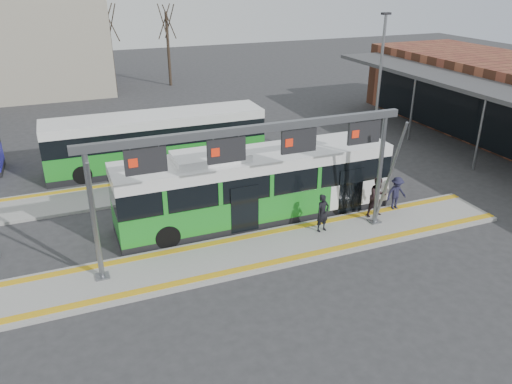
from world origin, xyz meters
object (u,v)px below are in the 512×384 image
passenger_a (323,213)px  passenger_b (378,197)px  gantry (256,152)px  hero_bus (255,186)px  passenger_c (396,193)px

passenger_a → passenger_b: (3.05, 0.36, 0.10)m
passenger_a → gantry: bearing=172.5°
passenger_a → passenger_b: 3.08m
hero_bus → passenger_b: bearing=-23.0°
gantry → passenger_a: 4.61m
passenger_a → hero_bus: bearing=119.0°
gantry → hero_bus: bearing=68.6°
passenger_c → hero_bus: bearing=163.0°
gantry → passenger_c: (7.54, 0.85, -3.34)m
gantry → passenger_a: bearing=3.6°
passenger_b → passenger_c: passenger_b is taller
hero_bus → passenger_a: bearing=-50.1°
gantry → hero_bus: 4.00m
hero_bus → passenger_b: size_ratio=6.65×
gantry → passenger_a: gantry is taller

